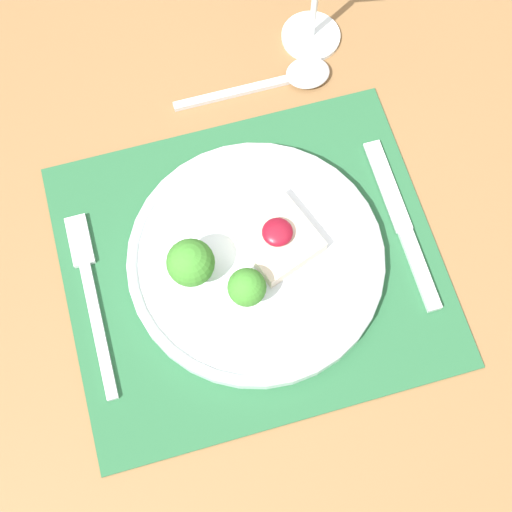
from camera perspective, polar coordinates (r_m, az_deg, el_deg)
name	(u,v)px	position (r m, az deg, el deg)	size (l,w,h in m)	color
ground_plane	(254,385)	(1.55, -0.19, -10.27)	(8.00, 8.00, 0.00)	brown
dining_table	(252,291)	(0.90, -0.32, -2.81)	(1.19, 1.06, 0.77)	brown
placemat	(252,264)	(0.80, -0.35, -0.62)	(0.42, 0.36, 0.00)	#235633
dinner_plate	(254,258)	(0.79, -0.20, -0.19)	(0.29, 0.29, 0.08)	silver
fork	(90,290)	(0.81, -13.12, -2.65)	(0.02, 0.22, 0.01)	silver
knife	(406,234)	(0.83, 11.91, 1.72)	(0.02, 0.22, 0.01)	silver
spoon	(292,77)	(0.91, 2.94, 14.12)	(0.20, 0.05, 0.02)	silver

